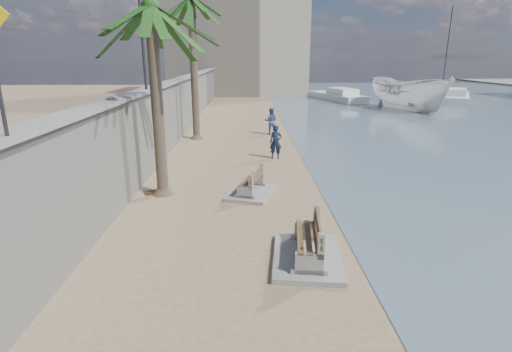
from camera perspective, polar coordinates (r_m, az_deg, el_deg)
name	(u,v)px	position (r m, az deg, el deg)	size (l,w,h in m)	color
seawall	(178,109)	(26.10, -11.13, 9.31)	(0.45, 70.00, 3.50)	gray
wall_cap	(176,80)	(25.94, -11.35, 13.26)	(0.80, 70.00, 0.12)	gray
end_building	(238,41)	(57.57, -2.56, 18.68)	(18.00, 12.00, 14.00)	#B7AA93
bench_near	(308,243)	(10.23, 7.42, -9.54)	(1.96, 2.66, 1.04)	gray
bench_far	(251,184)	(14.88, -0.73, -1.15)	(2.02, 2.49, 0.91)	gray
palm_mid	(150,9)	(14.65, -14.84, 22.09)	(5.00, 5.00, 7.45)	brown
palm_back	(191,0)	(25.23, -9.28, 23.55)	(5.00, 5.00, 9.10)	brown
streetlight	(140,13)	(18.13, -16.18, 21.42)	(0.28, 0.28, 5.12)	#2D2D33
person_a	(276,140)	(20.06, 2.85, 5.20)	(0.70, 0.47, 1.94)	#141E37
person_b	(271,120)	(26.56, 2.15, 8.04)	(0.94, 0.73, 1.95)	#474F93
boat_cruiser	(410,92)	(41.41, 21.09, 11.12)	(3.62, 3.73, 4.26)	silver
yacht_near	(453,98)	(52.82, 26.37, 9.97)	(11.22, 3.14, 1.50)	silver
yacht_far	(337,97)	(49.00, 11.47, 10.95)	(9.60, 2.69, 1.50)	silver
sailboat_west	(441,94)	(57.53, 24.95, 10.56)	(6.97, 3.94, 10.97)	silver
debris_c	(153,192)	(15.67, -14.48, -2.24)	(0.67, 0.53, 0.03)	#382616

